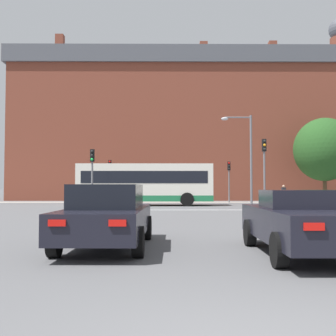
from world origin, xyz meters
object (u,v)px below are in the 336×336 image
bus_crossing_lead (145,183)px  pedestrian_walking_east (83,192)px  pedestrian_waiting (284,192)px  car_saloon_left (108,215)px  street_lamp_junction (245,150)px  traffic_light_near_left (92,168)px  traffic_light_far_right (229,175)px  traffic_light_near_right (264,162)px  traffic_light_far_left (110,174)px  car_roadster_right (305,222)px

bus_crossing_lead → pedestrian_walking_east: bus_crossing_lead is taller
bus_crossing_lead → pedestrian_waiting: size_ratio=6.37×
car_saloon_left → bus_crossing_lead: bearing=91.4°
car_saloon_left → street_lamp_junction: bearing=71.3°
traffic_light_near_left → traffic_light_far_right: traffic_light_near_left is taller
pedestrian_waiting → pedestrian_walking_east: pedestrian_walking_east is taller
traffic_light_near_right → bus_crossing_lead: bearing=146.3°
traffic_light_near_left → pedestrian_walking_east: traffic_light_near_left is taller
traffic_light_near_left → street_lamp_junction: size_ratio=0.59×
traffic_light_far_left → traffic_light_far_right: (10.84, 0.49, -0.07)m
traffic_light_near_right → pedestrian_walking_east: 18.88m
car_roadster_right → traffic_light_near_right: traffic_light_near_right is taller
car_saloon_left → traffic_light_far_right: traffic_light_far_right is taller
pedestrian_waiting → pedestrian_walking_east: (-18.54, 0.62, 0.03)m
traffic_light_far_right → traffic_light_near_right: (0.48, -11.65, 0.47)m
car_roadster_right → traffic_light_far_right: (2.93, 29.55, 1.84)m
car_saloon_left → traffic_light_far_left: (-3.60, 27.88, 1.84)m
traffic_light_near_right → street_lamp_junction: street_lamp_junction is taller
traffic_light_far_right → pedestrian_walking_east: size_ratio=2.30×
car_roadster_right → street_lamp_junction: size_ratio=0.70×
car_roadster_right → traffic_light_near_right: (3.41, 17.90, 2.30)m
traffic_light_near_right → pedestrian_waiting: size_ratio=2.83×
traffic_light_near_left → street_lamp_junction: 10.91m
car_roadster_right → traffic_light_near_left: size_ratio=1.20×
traffic_light_near_left → pedestrian_walking_east: bearing=103.3°
bus_crossing_lead → pedestrian_walking_east: 9.55m
bus_crossing_lead → traffic_light_far_right: traffic_light_far_right is taller
traffic_light_far_left → pedestrian_waiting: 16.02m
street_lamp_junction → car_saloon_left: bearing=-109.8°
traffic_light_near_right → car_roadster_right: bearing=-100.8°
bus_crossing_lead → pedestrian_walking_east: (-6.09, 7.32, -0.74)m
car_roadster_right → bus_crossing_lead: bearing=101.9°
traffic_light_far_left → traffic_light_near_right: size_ratio=0.86×
car_saloon_left → pedestrian_waiting: pedestrian_waiting is taller
traffic_light_far_right → traffic_light_near_right: 11.67m
car_roadster_right → bus_crossing_lead: size_ratio=0.46×
pedestrian_waiting → street_lamp_junction: bearing=-131.7°
traffic_light_far_left → traffic_light_far_right: 10.85m
traffic_light_far_left → street_lamp_junction: size_ratio=0.59×
car_saloon_left → traffic_light_near_left: bearing=102.1°
car_saloon_left → pedestrian_waiting: size_ratio=3.04×
pedestrian_waiting → car_saloon_left: bearing=-124.5°
bus_crossing_lead → traffic_light_near_left: bearing=-31.2°
bus_crossing_lead → street_lamp_junction: size_ratio=1.55×
bus_crossing_lead → street_lamp_junction: bearing=73.3°
car_roadster_right → traffic_light_near_left: 19.58m
traffic_light_far_left → car_saloon_left: bearing=-82.6°
car_roadster_right → traffic_light_near_left: (-7.59, 17.95, 1.89)m
traffic_light_near_right → pedestrian_waiting: traffic_light_near_right is taller
car_saloon_left → pedestrian_walking_east: size_ratio=2.97×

